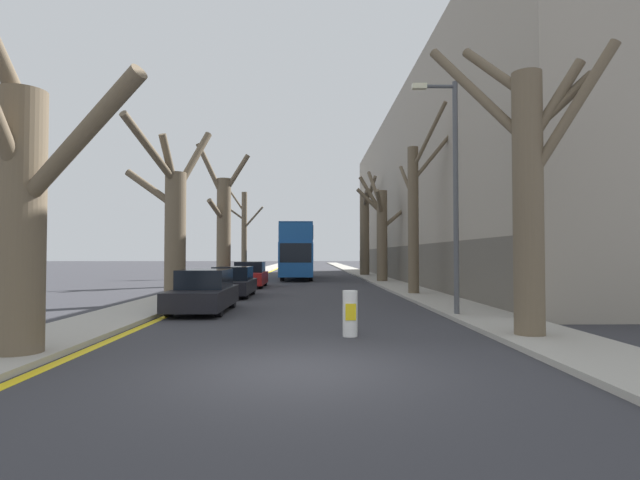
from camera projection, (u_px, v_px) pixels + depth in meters
ground_plane at (295, 370)px, 8.18m from camera, size 300.00×300.00×0.00m
sidewalk_left at (260, 271)px, 58.03m from camera, size 2.23×120.00×0.12m
sidewalk_right at (354, 271)px, 58.27m from camera, size 2.23×120.00×0.12m
building_facade_right at (457, 193)px, 38.42m from camera, size 10.08×49.10×13.41m
kerb_line_stripe at (271, 271)px, 58.06m from camera, size 0.24×120.00×0.01m
street_tree_left_0 at (16, 192)px, 9.09m from camera, size 5.08×4.17×7.58m
street_tree_left_1 at (174, 221)px, 19.78m from camera, size 3.28×4.97×7.12m
street_tree_left_2 at (223, 225)px, 31.59m from camera, size 3.39×2.09×8.91m
street_tree_left_3 at (244, 232)px, 42.12m from camera, size 3.80×1.40×7.80m
street_tree_right_0 at (528, 183)px, 11.24m from camera, size 3.52×2.64×7.13m
street_tree_right_1 at (415, 213)px, 23.41m from camera, size 2.26×3.52×8.62m
street_tree_right_2 at (381, 229)px, 34.44m from camera, size 3.73×3.95×8.02m
street_tree_right_3 at (365, 230)px, 45.27m from camera, size 1.56×3.36×8.82m
double_decker_bus at (298, 249)px, 40.23m from camera, size 2.46×11.73×4.25m
parked_car_0 at (204, 292)px, 16.69m from camera, size 1.74×4.38×1.41m
parked_car_1 at (233, 282)px, 22.91m from camera, size 1.82×4.27×1.36m
parked_car_2 at (250, 275)px, 29.58m from camera, size 1.83×4.24×1.50m
lamp_post at (452, 184)px, 15.21m from camera, size 1.40×0.20×7.22m
traffic_bollard at (350, 313)px, 11.62m from camera, size 0.35×0.36×1.07m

